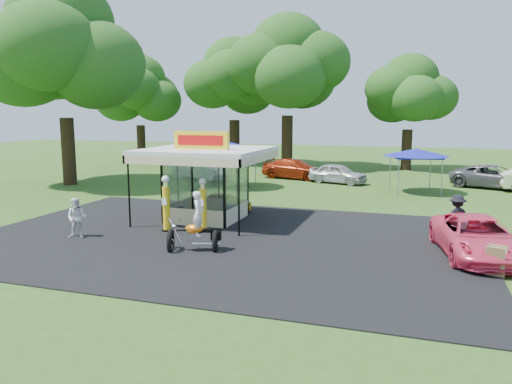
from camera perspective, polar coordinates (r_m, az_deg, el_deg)
ground at (r=18.44m, az=-6.23°, el=-6.76°), size 120.00×120.00×0.00m
asphalt_apron at (r=20.20m, az=-3.86°, el=-5.26°), size 20.00×14.00×0.04m
gas_station_kiosk at (r=23.34m, az=-5.68°, el=1.08°), size 5.40×5.40×4.18m
gas_pump_left at (r=21.36m, az=-10.21°, el=-1.47°), size 0.45×0.45×2.41m
gas_pump_right at (r=21.15m, az=-6.07°, el=-1.61°), size 0.43×0.43×2.32m
motorcycle at (r=18.25m, az=-6.80°, el=-4.02°), size 2.04×1.44×2.31m
spare_tires at (r=23.64m, az=-8.58°, el=-2.43°), size 0.84×0.57×0.70m
a_frame_sign at (r=17.08m, az=25.71°, el=-7.17°), size 0.60×0.65×0.99m
kiosk_car at (r=25.55m, az=-3.62°, el=-1.16°), size 2.82×1.13×0.96m
pink_sedan at (r=19.08m, az=23.92°, el=-4.75°), size 3.26×5.48×1.43m
spectator_west at (r=21.32m, az=-19.80°, el=-2.81°), size 0.94×0.83×1.64m
spectator_east_a at (r=21.44m, az=21.97°, el=-2.66°), size 1.33×1.09×1.79m
bg_car_a at (r=37.77m, az=-6.48°, el=2.66°), size 5.23×3.62×1.63m
bg_car_b at (r=38.19m, az=4.43°, el=2.66°), size 5.51×3.23×1.50m
bg_car_c at (r=35.99m, az=9.33°, el=2.10°), size 4.43×2.73×1.41m
bg_car_d at (r=36.81m, az=25.61°, el=1.57°), size 6.04×4.24×1.53m
tent_west at (r=33.46m, az=-2.97°, el=5.21°), size 4.36×4.36×3.05m
tent_east at (r=32.71m, az=17.82°, el=4.29°), size 3.99×3.99×2.79m
oak_far_a at (r=51.77m, az=-13.16°, el=10.67°), size 8.81×8.81×10.44m
oak_far_b at (r=49.00m, az=-2.51°, el=12.07°), size 9.92×9.92×11.84m
oak_far_c at (r=45.85m, az=3.65°, el=13.44°), size 11.36×11.36×13.39m
oak_far_d at (r=45.80m, az=17.08°, el=10.25°), size 8.23×8.23×9.80m
oak_near at (r=37.28m, az=-21.20°, el=14.02°), size 11.92×11.92×13.73m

